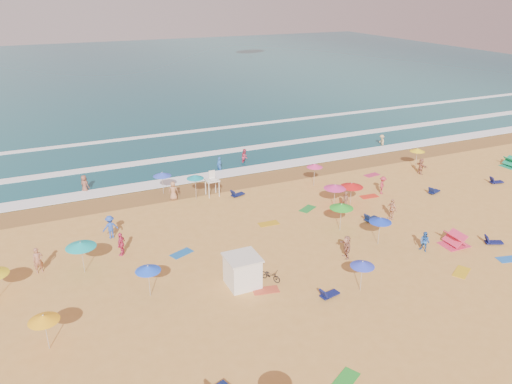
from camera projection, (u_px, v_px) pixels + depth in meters
name	position (u px, v px, depth m)	size (l,w,h in m)	color
ground	(279.00, 238.00, 39.29)	(220.00, 220.00, 0.00)	gold
ocean	(108.00, 75.00, 109.99)	(220.00, 140.00, 0.18)	#0C4756
wet_sand	(223.00, 184.00, 49.81)	(220.00, 220.00, 0.00)	olive
surf_foam	(196.00, 157.00, 57.19)	(200.00, 18.70, 0.05)	white
cabana	(242.00, 272.00, 32.77)	(2.00, 2.00, 2.00)	white
cabana_roof	(242.00, 258.00, 32.37)	(2.20, 2.20, 0.12)	silver
bicycle	(270.00, 275.00, 33.47)	(0.54, 1.54, 0.81)	black
lifeguard_stand	(212.00, 185.00, 46.76)	(1.20, 1.20, 2.10)	white
beach_umbrellas	(253.00, 216.00, 38.09)	(42.40, 30.66, 0.71)	green
loungers	(339.00, 241.00, 38.44)	(51.22, 23.17, 0.34)	#0F144F
towels	(312.00, 255.00, 36.79)	(45.94, 24.90, 0.03)	#B31642
popup_tents	(488.00, 193.00, 46.21)	(21.04, 12.69, 1.20)	#DC3159
beachgoers	(262.00, 200.00, 44.14)	(50.03, 24.96, 2.14)	#B62D3F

